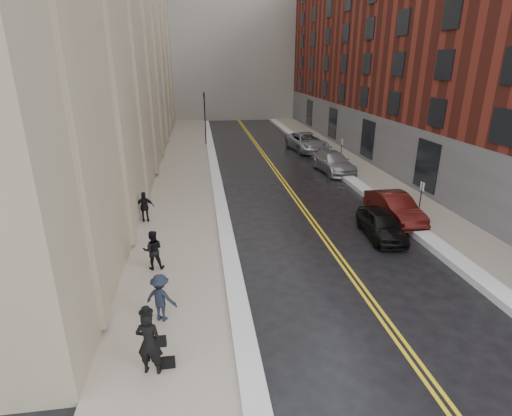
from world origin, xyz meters
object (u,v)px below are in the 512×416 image
object	(u,v)px
car_silver_far	(307,142)
pedestrian_main	(149,343)
car_black	(381,224)
pedestrian_a	(153,250)
pedestrian_b	(161,298)
car_maroon	(394,208)
car_silver_near	(333,162)
pedestrian_c	(145,207)

from	to	relation	value
car_silver_far	pedestrian_main	size ratio (longest dim) A/B	3.13
car_black	pedestrian_a	size ratio (longest dim) A/B	2.35
pedestrian_b	car_maroon	bearing A→B (deg)	-123.28
pedestrian_main	pedestrian_a	bearing A→B (deg)	-72.77
car_silver_far	pedestrian_main	distance (m)	29.97
car_silver_far	pedestrian_a	distance (m)	24.91
pedestrian_main	pedestrian_b	xyz separation A→B (m)	(0.10, 2.34, -0.14)
car_black	car_maroon	world-z (taller)	car_maroon
car_silver_near	car_silver_far	xyz separation A→B (m)	(-0.00, 7.77, 0.07)
car_maroon	car_silver_near	xyz separation A→B (m)	(0.00, 10.16, 0.02)
car_silver_near	pedestrian_b	bearing A→B (deg)	-129.15
car_maroon	pedestrian_c	bearing A→B (deg)	172.27
car_black	pedestrian_a	bearing A→B (deg)	-165.79
car_silver_near	pedestrian_b	world-z (taller)	pedestrian_b
car_silver_far	pedestrian_c	bearing A→B (deg)	-133.92
car_black	pedestrian_b	bearing A→B (deg)	-147.49
pedestrian_main	car_silver_near	bearing A→B (deg)	-107.80
car_black	car_silver_far	world-z (taller)	car_silver_far
car_silver_far	pedestrian_b	size ratio (longest dim) A/B	3.68
car_silver_far	pedestrian_c	distance (m)	21.09
pedestrian_a	pedestrian_b	xyz separation A→B (m)	(0.58, -3.50, -0.01)
car_maroon	pedestrian_a	size ratio (longest dim) A/B	2.71
car_black	car_silver_near	size ratio (longest dim) A/B	0.74
car_black	pedestrian_c	size ratio (longest dim) A/B	2.38
car_black	pedestrian_c	bearing A→B (deg)	167.87
car_maroon	pedestrian_b	bearing A→B (deg)	-149.32
car_silver_near	pedestrian_c	xyz separation A→B (m)	(-13.00, -8.84, 0.20)
car_black	pedestrian_main	bearing A→B (deg)	-138.41
car_maroon	car_silver_far	distance (m)	17.93
car_silver_far	pedestrian_a	world-z (taller)	pedestrian_a
car_black	pedestrian_main	xyz separation A→B (m)	(-10.00, -7.79, 0.44)
car_silver_near	pedestrian_b	distance (m)	20.96
pedestrian_main	pedestrian_c	distance (m)	11.11
car_silver_far	pedestrian_main	xyz separation A→B (m)	(-11.60, -27.63, 0.27)
car_black	car_maroon	xyz separation A→B (m)	(1.60, 1.90, 0.08)
car_silver_near	car_black	bearing A→B (deg)	-103.40
pedestrian_c	pedestrian_a	bearing A→B (deg)	95.54
car_silver_far	pedestrian_a	size ratio (longest dim) A/B	3.63
car_silver_near	pedestrian_main	distance (m)	23.00
pedestrian_main	pedestrian_a	xyz separation A→B (m)	(-0.48, 5.84, -0.13)
pedestrian_main	pedestrian_c	xyz separation A→B (m)	(-1.40, 11.02, -0.14)
pedestrian_main	pedestrian_c	bearing A→B (deg)	-70.27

